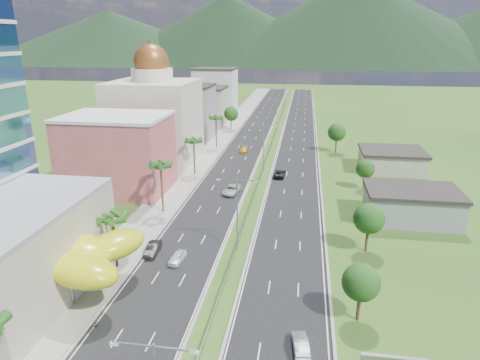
% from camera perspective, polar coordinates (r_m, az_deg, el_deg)
% --- Properties ---
extents(ground, '(500.00, 500.00, 0.00)m').
position_cam_1_polar(ground, '(56.47, -2.00, -13.67)').
color(ground, '#2D5119').
rests_on(ground, ground).
extents(road_left, '(11.00, 260.00, 0.04)m').
position_cam_1_polar(road_left, '(141.19, 1.69, 6.17)').
color(road_left, black).
rests_on(road_left, ground).
extents(road_right, '(11.00, 260.00, 0.04)m').
position_cam_1_polar(road_right, '(140.22, 7.82, 5.92)').
color(road_right, black).
rests_on(road_right, ground).
extents(sidewalk_left, '(7.00, 260.00, 0.12)m').
position_cam_1_polar(sidewalk_left, '(142.61, -2.12, 6.31)').
color(sidewalk_left, gray).
rests_on(sidewalk_left, ground).
extents(median_guardrail, '(0.10, 216.06, 0.76)m').
position_cam_1_polar(median_guardrail, '(122.87, 4.15, 4.56)').
color(median_guardrail, gray).
rests_on(median_guardrail, ground).
extents(streetlight_median_b, '(6.04, 0.25, 11.00)m').
position_cam_1_polar(streetlight_median_b, '(62.20, -0.39, -3.52)').
color(streetlight_median_b, gray).
rests_on(streetlight_median_b, ground).
extents(streetlight_median_c, '(6.04, 0.25, 11.00)m').
position_cam_1_polar(streetlight_median_c, '(100.13, 3.20, 4.98)').
color(streetlight_median_c, gray).
rests_on(streetlight_median_c, ground).
extents(streetlight_median_d, '(6.04, 0.25, 11.00)m').
position_cam_1_polar(streetlight_median_d, '(144.15, 4.96, 9.09)').
color(streetlight_median_d, gray).
rests_on(streetlight_median_d, ground).
extents(streetlight_median_e, '(6.04, 0.25, 11.00)m').
position_cam_1_polar(streetlight_median_e, '(188.63, 5.91, 11.27)').
color(streetlight_median_e, gray).
rests_on(streetlight_median_e, ground).
extents(lime_canopy, '(18.00, 15.00, 7.40)m').
position_cam_1_polar(lime_canopy, '(57.59, -23.07, -8.91)').
color(lime_canopy, '#BBBE12').
rests_on(lime_canopy, ground).
extents(pink_shophouse, '(20.00, 15.00, 15.00)m').
position_cam_1_polar(pink_shophouse, '(90.09, -16.01, 3.25)').
color(pink_shophouse, '#B54F4A').
rests_on(pink_shophouse, ground).
extents(domed_building, '(20.00, 20.00, 28.70)m').
position_cam_1_polar(domed_building, '(110.09, -11.31, 8.33)').
color(domed_building, beige).
rests_on(domed_building, ground).
extents(midrise_grey, '(16.00, 15.00, 16.00)m').
position_cam_1_polar(midrise_grey, '(133.81, -7.23, 8.83)').
color(midrise_grey, gray).
rests_on(midrise_grey, ground).
extents(midrise_beige, '(16.00, 15.00, 13.00)m').
position_cam_1_polar(midrise_beige, '(155.06, -5.01, 9.66)').
color(midrise_beige, '#A19884').
rests_on(midrise_beige, ground).
extents(midrise_white, '(16.00, 15.00, 18.00)m').
position_cam_1_polar(midrise_white, '(176.96, -3.27, 11.60)').
color(midrise_white, silver).
rests_on(midrise_white, ground).
extents(shed_near, '(15.00, 10.00, 5.00)m').
position_cam_1_polar(shed_near, '(79.34, 21.87, -3.24)').
color(shed_near, gray).
rests_on(shed_near, ground).
extents(shed_far, '(14.00, 12.00, 4.40)m').
position_cam_1_polar(shed_far, '(107.75, 19.53, 2.41)').
color(shed_far, '#A19884').
rests_on(shed_far, ground).
extents(palm_tree_b, '(3.60, 3.60, 8.10)m').
position_cam_1_polar(palm_tree_b, '(59.39, -16.64, -5.11)').
color(palm_tree_b, '#47301C').
rests_on(palm_tree_b, ground).
extents(palm_tree_c, '(3.60, 3.60, 9.60)m').
position_cam_1_polar(palm_tree_c, '(76.31, -10.54, 1.75)').
color(palm_tree_c, '#47301C').
rests_on(palm_tree_c, ground).
extents(palm_tree_d, '(3.60, 3.60, 8.60)m').
position_cam_1_polar(palm_tree_d, '(97.81, -6.19, 5.06)').
color(palm_tree_d, '#47301C').
rests_on(palm_tree_d, ground).
extents(palm_tree_e, '(3.60, 3.60, 9.40)m').
position_cam_1_polar(palm_tree_e, '(121.47, -3.22, 8.13)').
color(palm_tree_e, '#47301C').
rests_on(palm_tree_e, ground).
extents(leafy_tree_lfar, '(4.90, 4.90, 8.05)m').
position_cam_1_polar(leafy_tree_lfar, '(146.13, -1.20, 8.82)').
color(leafy_tree_lfar, '#47301C').
rests_on(leafy_tree_lfar, ground).
extents(leafy_tree_ra, '(4.20, 4.20, 6.90)m').
position_cam_1_polar(leafy_tree_ra, '(49.46, 15.84, -13.02)').
color(leafy_tree_ra, '#47301C').
rests_on(leafy_tree_ra, ground).
extents(leafy_tree_rb, '(4.55, 4.55, 7.47)m').
position_cam_1_polar(leafy_tree_rb, '(64.75, 16.82, -4.95)').
color(leafy_tree_rb, '#47301C').
rests_on(leafy_tree_rb, ground).
extents(leafy_tree_rc, '(3.85, 3.85, 6.33)m').
position_cam_1_polar(leafy_tree_rc, '(91.59, 16.38, 1.42)').
color(leafy_tree_rc, '#47301C').
rests_on(leafy_tree_rc, ground).
extents(leafy_tree_rd, '(4.90, 4.90, 8.05)m').
position_cam_1_polar(leafy_tree_rd, '(119.83, 12.79, 6.22)').
color(leafy_tree_rd, '#47301C').
rests_on(leafy_tree_rd, ground).
extents(mountain_ridge, '(860.00, 140.00, 90.00)m').
position_cam_1_polar(mountain_ridge, '(500.47, 14.92, 14.42)').
color(mountain_ridge, black).
rests_on(mountain_ridge, ground).
extents(car_white_near_left, '(2.07, 4.15, 1.36)m').
position_cam_1_polar(car_white_near_left, '(61.57, -8.36, -10.18)').
color(car_white_near_left, white).
rests_on(car_white_near_left, road_left).
extents(car_dark_left, '(1.92, 4.72, 1.52)m').
position_cam_1_polar(car_dark_left, '(64.34, -11.53, -8.96)').
color(car_dark_left, black).
rests_on(car_dark_left, road_left).
extents(car_silver_mid_left, '(3.47, 6.07, 1.59)m').
position_cam_1_polar(car_silver_mid_left, '(86.35, -1.11, -1.30)').
color(car_silver_mid_left, '#B1B4B9').
rests_on(car_silver_mid_left, road_left).
extents(car_yellow_far_left, '(2.12, 4.76, 1.36)m').
position_cam_1_polar(car_yellow_far_left, '(117.86, 0.52, 4.05)').
color(car_yellow_far_left, gold).
rests_on(car_yellow_far_left, road_left).
extents(car_silver_right, '(2.04, 4.36, 1.38)m').
position_cam_1_polar(car_silver_right, '(46.43, 8.06, -20.87)').
color(car_silver_right, '#B2B5BA').
rests_on(car_silver_right, road_right).
extents(car_dark_far_right, '(2.80, 5.50, 1.49)m').
position_cam_1_polar(car_dark_far_right, '(97.32, 5.28, 0.89)').
color(car_dark_far_right, black).
rests_on(car_dark_far_right, road_right).
extents(motorcycle, '(0.73, 1.80, 1.12)m').
position_cam_1_polar(motorcycle, '(51.02, -18.93, -17.91)').
color(motorcycle, black).
rests_on(motorcycle, road_left).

